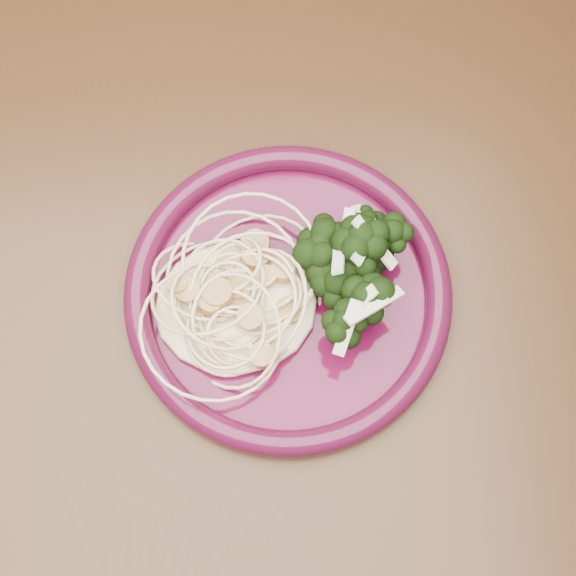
# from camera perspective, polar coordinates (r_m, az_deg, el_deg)

# --- Properties ---
(dining_table) EXTENTS (1.20, 0.80, 0.75)m
(dining_table) POSITION_cam_1_polar(r_m,az_deg,el_deg) (0.73, 4.94, -4.90)
(dining_table) COLOR #472814
(dining_table) RESTS_ON ground
(dinner_plate) EXTENTS (0.31, 0.31, 0.02)m
(dinner_plate) POSITION_cam_1_polar(r_m,az_deg,el_deg) (0.63, 0.00, -0.32)
(dinner_plate) COLOR #4E0928
(dinner_plate) RESTS_ON dining_table
(spaghetti_pile) EXTENTS (0.15, 0.14, 0.03)m
(spaghetti_pile) POSITION_cam_1_polar(r_m,az_deg,el_deg) (0.62, -3.80, -1.03)
(spaghetti_pile) COLOR beige
(spaghetti_pile) RESTS_ON dinner_plate
(scallop_cluster) EXTENTS (0.13, 0.13, 0.04)m
(scallop_cluster) POSITION_cam_1_polar(r_m,az_deg,el_deg) (0.59, -4.00, -0.00)
(scallop_cluster) COLOR tan
(scallop_cluster) RESTS_ON spaghetti_pile
(broccoli_pile) EXTENTS (0.10, 0.14, 0.05)m
(broccoli_pile) POSITION_cam_1_polar(r_m,az_deg,el_deg) (0.62, 4.63, 1.51)
(broccoli_pile) COLOR black
(broccoli_pile) RESTS_ON dinner_plate
(onion_garnish) EXTENTS (0.07, 0.09, 0.05)m
(onion_garnish) POSITION_cam_1_polar(r_m,az_deg,el_deg) (0.59, 4.84, 2.51)
(onion_garnish) COLOR beige
(onion_garnish) RESTS_ON broccoli_pile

